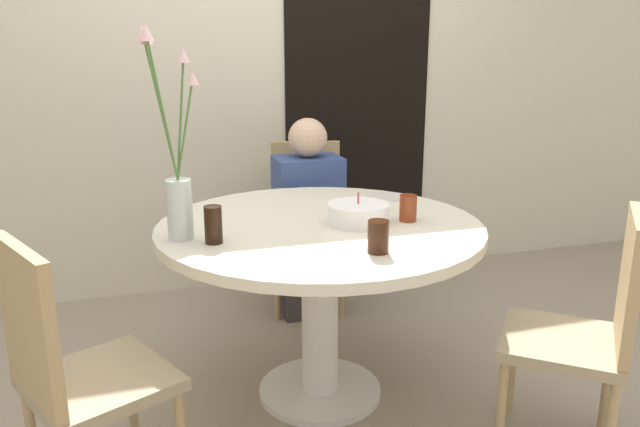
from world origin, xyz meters
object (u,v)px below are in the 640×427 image
Objects in this scene: drink_glass_0 at (408,208)px; drink_glass_1 at (213,225)px; chair_left_flank at (71,366)px; person_woman at (308,224)px; flower_vase at (175,172)px; side_plate at (386,197)px; chair_far_back at (590,324)px; drink_glass_2 at (378,237)px; birthday_cake at (358,214)px; chair_right_flank at (307,215)px.

drink_glass_1 reaches higher than drink_glass_0.
drink_glass_1 is (0.47, 0.30, 0.31)m from chair_left_flank.
flower_vase is at bearing -130.22° from person_woman.
side_plate is (0.95, 0.35, -0.24)m from flower_vase.
chair_far_back is 8.10× the size of drink_glass_2.
chair_far_back is 5.35× the size of side_plate.
drink_glass_2 is at bearing -94.84° from person_woman.
flower_vase is (-1.30, 0.59, 0.49)m from chair_far_back.
birthday_cake is 0.33× the size of flower_vase.
chair_right_flank is 1.00× the size of chair_far_back.
chair_right_flank is at bearing -64.05° from chair_left_flank.
drink_glass_1 reaches higher than side_plate.
person_woman reaches higher than chair_right_flank.
drink_glass_2 is at bearing -70.30° from chair_far_back.
drink_glass_0 is 0.78× the size of drink_glass_1.
chair_right_flank is 6.74× the size of drink_glass_1.
drink_glass_2 is at bearing -28.80° from flower_vase.
flower_vase is at bearing 145.37° from drink_glass_1.
side_plate is at bearing 27.31° from drink_glass_1.
chair_far_back reaches higher than drink_glass_2.
chair_left_flank is at bearing -147.46° from drink_glass_1.
drink_glass_1 is (-0.77, -0.06, 0.01)m from drink_glass_0.
chair_left_flank is at bearing -163.91° from drink_glass_0.
drink_glass_1 is (-0.83, -0.43, 0.06)m from side_plate.
chair_far_back is at bearing -69.31° from side_plate.
drink_glass_0 is 0.94× the size of drink_glass_2.
drink_glass_2 is at bearing -82.95° from chair_right_flank.
person_woman is at bearing -66.48° from chair_left_flank.
chair_far_back is at bearing -43.80° from birthday_cake.
side_plate is at bearing 80.24° from drink_glass_0.
flower_vase reaches higher than person_woman.
chair_left_flank reaches higher than side_plate.
side_plate is 0.38m from drink_glass_0.
person_woman is (0.61, 0.94, -0.32)m from drink_glass_1.
drink_glass_2 is (-0.14, -1.36, 0.30)m from chair_right_flank.
chair_far_back is 1.04m from side_plate.
flower_vase reaches higher than chair_left_flank.
flower_vase is 0.23m from drink_glass_1.
chair_right_flank is 8.10× the size of drink_glass_2.
drink_glass_2 reaches higher than side_plate.
chair_right_flank is at bearing 84.23° from drink_glass_2.
side_plate is 0.77m from drink_glass_2.
side_plate is at bearing 52.83° from birthday_cake.
drink_glass_1 is at bearing -107.83° from chair_right_flank.
person_woman reaches higher than chair_far_back.
flower_vase reaches higher than drink_glass_2.
flower_vase is (0.36, 0.38, 0.49)m from chair_left_flank.
person_woman is (-0.58, 1.45, -0.01)m from chair_far_back.
chair_right_flank is at bearing 53.11° from flower_vase.
drink_glass_0 is at bearing -1.42° from flower_vase.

